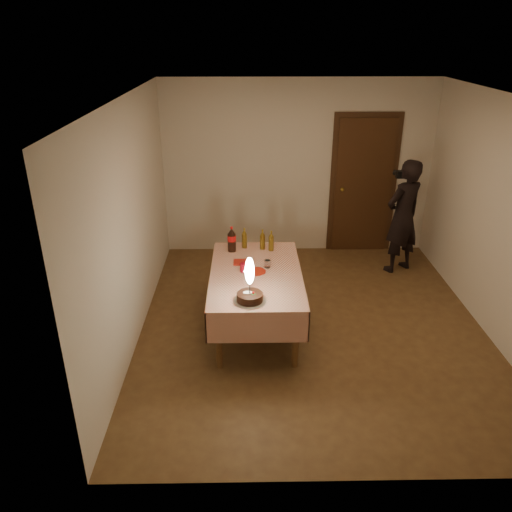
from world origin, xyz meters
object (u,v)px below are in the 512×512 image
(birthday_cake, at_px, (250,290))
(clear_cup, at_px, (267,264))
(red_cup, at_px, (244,267))
(dining_table, at_px, (256,280))
(amber_bottle_mid, at_px, (262,240))
(amber_bottle_right, at_px, (271,241))
(red_plate, at_px, (256,271))
(amber_bottle_left, at_px, (244,239))
(cola_bottle, at_px, (232,239))
(photographer, at_px, (403,217))

(birthday_cake, height_order, clear_cup, birthday_cake)
(birthday_cake, height_order, red_cup, birthday_cake)
(dining_table, height_order, birthday_cake, birthday_cake)
(amber_bottle_mid, bearing_deg, birthday_cake, -97.25)
(red_cup, xyz_separation_m, amber_bottle_mid, (0.23, 0.63, 0.07))
(clear_cup, relative_size, amber_bottle_right, 0.35)
(birthday_cake, height_order, red_plate, birthday_cake)
(red_plate, relative_size, amber_bottle_left, 0.86)
(birthday_cake, xyz_separation_m, cola_bottle, (-0.21, 1.23, 0.03))
(photographer, bearing_deg, amber_bottle_left, -159.54)
(amber_bottle_mid, height_order, photographer, photographer)
(birthday_cake, bearing_deg, photographer, 45.16)
(birthday_cake, bearing_deg, red_plate, 83.52)
(red_cup, distance_m, photographer, 2.68)
(dining_table, bearing_deg, amber_bottle_left, 100.54)
(clear_cup, xyz_separation_m, amber_bottle_left, (-0.26, 0.58, 0.07))
(clear_cup, distance_m, amber_bottle_right, 0.49)
(cola_bottle, xyz_separation_m, amber_bottle_right, (0.48, 0.01, -0.03))
(amber_bottle_right, bearing_deg, birthday_cake, -102.21)
(amber_bottle_left, bearing_deg, photographer, 20.46)
(amber_bottle_mid, bearing_deg, cola_bottle, -171.12)
(dining_table, relative_size, red_plate, 7.82)
(cola_bottle, xyz_separation_m, amber_bottle_left, (0.15, 0.11, -0.03))
(cola_bottle, relative_size, amber_bottle_left, 1.25)
(dining_table, bearing_deg, birthday_cake, -96.49)
(cola_bottle, bearing_deg, amber_bottle_right, 1.43)
(cola_bottle, bearing_deg, dining_table, -64.53)
(dining_table, relative_size, photographer, 1.06)
(clear_cup, relative_size, photographer, 0.06)
(red_cup, bearing_deg, cola_bottle, 104.64)
(amber_bottle_mid, bearing_deg, dining_table, -97.98)
(dining_table, xyz_separation_m, red_cup, (-0.14, 0.03, 0.15))
(amber_bottle_left, distance_m, amber_bottle_mid, 0.23)
(red_plate, bearing_deg, red_cup, 176.13)
(red_cup, height_order, photographer, photographer)
(dining_table, xyz_separation_m, clear_cup, (0.13, 0.13, 0.14))
(birthday_cake, height_order, amber_bottle_left, birthday_cake)
(red_plate, distance_m, amber_bottle_right, 0.63)
(dining_table, height_order, red_cup, red_cup)
(dining_table, xyz_separation_m, red_plate, (0.00, 0.02, 0.10))
(clear_cup, bearing_deg, dining_table, -136.60)
(cola_bottle, distance_m, amber_bottle_left, 0.19)
(red_plate, bearing_deg, amber_bottle_left, 101.00)
(red_cup, height_order, amber_bottle_right, amber_bottle_right)
(amber_bottle_left, bearing_deg, dining_table, -79.46)
(clear_cup, bearing_deg, amber_bottle_left, 114.65)
(cola_bottle, xyz_separation_m, amber_bottle_mid, (0.38, 0.06, -0.03))
(red_plate, xyz_separation_m, amber_bottle_left, (-0.13, 0.68, 0.11))
(red_cup, relative_size, amber_bottle_right, 0.39)
(amber_bottle_mid, bearing_deg, clear_cup, -85.46)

